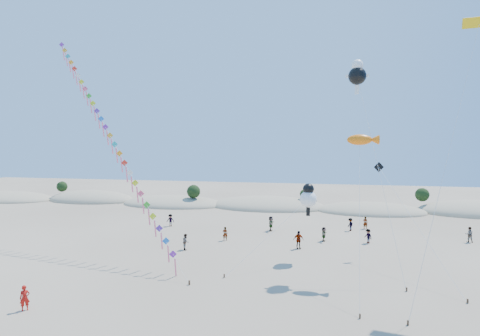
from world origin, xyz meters
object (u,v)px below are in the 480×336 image
at_px(parafoil_kite, 479,27).
at_px(flyer_foreground, 25,298).
at_px(kite_train, 106,129).
at_px(fish_kite, 363,140).

height_order(parafoil_kite, flyer_foreground, parafoil_kite).
relative_size(kite_train, flyer_foreground, 14.16).
height_order(kite_train, flyer_foreground, kite_train).
height_order(kite_train, parafoil_kite, kite_train).
xyz_separation_m(kite_train, parafoil_kite, (32.70, -5.59, 7.11)).
relative_size(fish_kite, parafoil_kite, 0.58).
bearing_deg(parafoil_kite, fish_kite, 168.78).
relative_size(kite_train, fish_kite, 2.03).
xyz_separation_m(fish_kite, parafoil_kite, (7.70, -1.53, 8.21)).
xyz_separation_m(kite_train, flyer_foreground, (2.65, -15.61, -11.37)).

